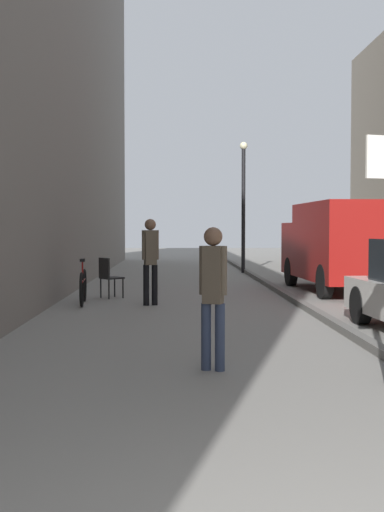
{
  "coord_description": "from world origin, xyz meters",
  "views": [
    {
      "loc": [
        -1.05,
        -2.3,
        1.62
      ],
      "look_at": [
        -0.66,
        12.15,
        1.01
      ],
      "focal_mm": 46.14,
      "sensor_mm": 36.0,
      "label": 1
    }
  ],
  "objects_px": {
    "lamp_post": "(243,198)",
    "cafe_chair_near_window": "(108,275)",
    "pedestrian_mid_block": "(150,256)",
    "bicycle_leaning": "(83,286)",
    "delivery_van": "(340,244)",
    "pedestrian_main_foreground": "(213,288)"
  },
  "relations": [
    {
      "from": "pedestrian_mid_block",
      "to": "bicycle_leaning",
      "type": "height_order",
      "value": "pedestrian_mid_block"
    },
    {
      "from": "pedestrian_main_foreground",
      "to": "pedestrian_mid_block",
      "type": "xyz_separation_m",
      "value": [
        -0.94,
        6.38,
        0.11
      ]
    },
    {
      "from": "pedestrian_mid_block",
      "to": "lamp_post",
      "type": "relative_size",
      "value": 0.38
    },
    {
      "from": "pedestrian_mid_block",
      "to": "lamp_post",
      "type": "xyz_separation_m",
      "value": [
        3.03,
        10.13,
        1.67
      ]
    },
    {
      "from": "pedestrian_mid_block",
      "to": "bicycle_leaning",
      "type": "bearing_deg",
      "value": 155.67
    },
    {
      "from": "lamp_post",
      "to": "cafe_chair_near_window",
      "type": "relative_size",
      "value": 5.06
    },
    {
      "from": "pedestrian_mid_block",
      "to": "bicycle_leaning",
      "type": "xyz_separation_m",
      "value": [
        -1.44,
        0.24,
        -0.67
      ]
    },
    {
      "from": "lamp_post",
      "to": "cafe_chair_near_window",
      "type": "xyz_separation_m",
      "value": [
        -4.05,
        -8.72,
        -2.18
      ]
    },
    {
      "from": "pedestrian_main_foreground",
      "to": "bicycle_leaning",
      "type": "distance_m",
      "value": 7.06
    },
    {
      "from": "lamp_post",
      "to": "cafe_chair_near_window",
      "type": "height_order",
      "value": "lamp_post"
    },
    {
      "from": "bicycle_leaning",
      "to": "cafe_chair_near_window",
      "type": "bearing_deg",
      "value": 65.47
    },
    {
      "from": "delivery_van",
      "to": "lamp_post",
      "type": "distance_m",
      "value": 7.64
    },
    {
      "from": "pedestrian_main_foreground",
      "to": "pedestrian_mid_block",
      "type": "height_order",
      "value": "pedestrian_mid_block"
    },
    {
      "from": "pedestrian_mid_block",
      "to": "cafe_chair_near_window",
      "type": "height_order",
      "value": "pedestrian_mid_block"
    },
    {
      "from": "cafe_chair_near_window",
      "to": "pedestrian_mid_block",
      "type": "bearing_deg",
      "value": -0.18
    },
    {
      "from": "pedestrian_mid_block",
      "to": "delivery_van",
      "type": "height_order",
      "value": "delivery_van"
    },
    {
      "from": "lamp_post",
      "to": "bicycle_leaning",
      "type": "bearing_deg",
      "value": -114.34
    },
    {
      "from": "pedestrian_mid_block",
      "to": "cafe_chair_near_window",
      "type": "bearing_deg",
      "value": 111.06
    },
    {
      "from": "bicycle_leaning",
      "to": "delivery_van",
      "type": "bearing_deg",
      "value": 18.18
    },
    {
      "from": "pedestrian_mid_block",
      "to": "pedestrian_main_foreground",
      "type": "bearing_deg",
      "value": -96.35
    },
    {
      "from": "delivery_van",
      "to": "bicycle_leaning",
      "type": "relative_size",
      "value": 2.9
    },
    {
      "from": "lamp_post",
      "to": "pedestrian_mid_block",
      "type": "bearing_deg",
      "value": -106.65
    }
  ]
}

